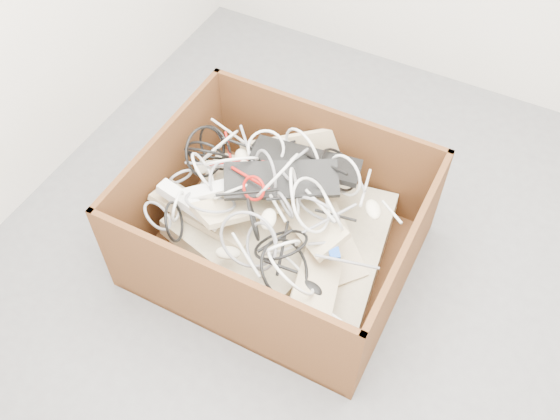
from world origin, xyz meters
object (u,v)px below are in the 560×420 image
at_px(power_strip_left, 212,190).
at_px(vga_plug, 334,253).
at_px(power_strip_right, 190,204).
at_px(cardboard_box, 275,236).

height_order(power_strip_left, vga_plug, power_strip_left).
height_order(power_strip_right, vga_plug, power_strip_right).
height_order(power_strip_left, power_strip_right, power_strip_left).
xyz_separation_m(cardboard_box, power_strip_left, (-0.25, -0.07, 0.24)).
distance_m(power_strip_left, vga_plug, 0.56).
bearing_deg(power_strip_right, power_strip_left, 61.96).
distance_m(cardboard_box, vga_plug, 0.38).
distance_m(power_strip_left, power_strip_right, 0.11).
bearing_deg(power_strip_left, cardboard_box, -15.90).
relative_size(power_strip_left, power_strip_right, 1.01).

